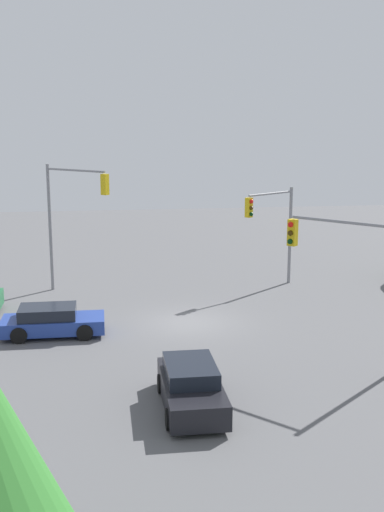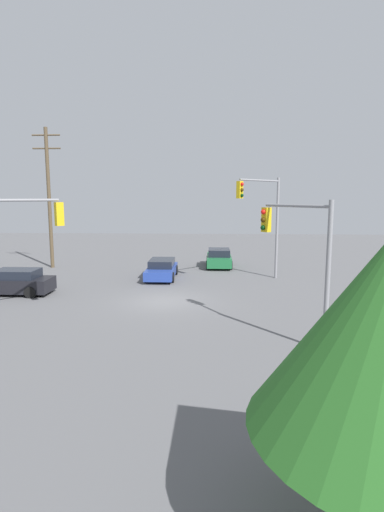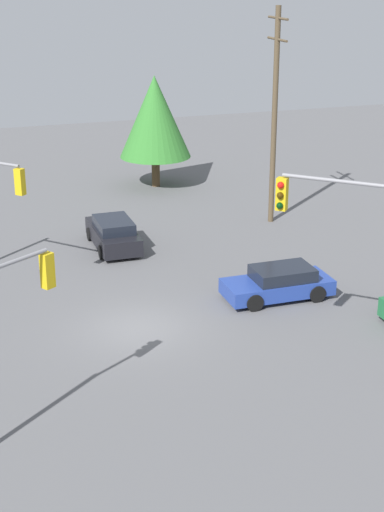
{
  "view_description": "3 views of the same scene",
  "coord_description": "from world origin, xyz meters",
  "views": [
    {
      "loc": [
        28.31,
        -3.86,
        9.13
      ],
      "look_at": [
        -0.53,
        0.19,
        3.06
      ],
      "focal_mm": 45.0,
      "sensor_mm": 36.0,
      "label": 1
    },
    {
      "loc": [
        -2.57,
        21.15,
        5.68
      ],
      "look_at": [
        -1.52,
        0.38,
        2.57
      ],
      "focal_mm": 28.0,
      "sensor_mm": 36.0,
      "label": 2
    },
    {
      "loc": [
        -25.92,
        6.58,
        13.01
      ],
      "look_at": [
        0.0,
        -2.14,
        2.66
      ],
      "focal_mm": 55.0,
      "sensor_mm": 36.0,
      "label": 3
    }
  ],
  "objects": [
    {
      "name": "sedan_green",
      "position": [
        -3.15,
        -10.91,
        0.72
      ],
      "size": [
        2.05,
        4.04,
        1.49
      ],
      "rotation": [
        0.0,
        0.0,
        3.14
      ],
      "color": "#1E6638",
      "rests_on": "ground_plane"
    },
    {
      "name": "ground_plane",
      "position": [
        0.0,
        0.0,
        0.0
      ],
      "size": [
        80.0,
        80.0,
        0.0
      ],
      "primitive_type": "plane",
      "color": "#5B5B5E"
    },
    {
      "name": "traffic_signal_aux",
      "position": [
        -5.94,
        5.51,
        3.83
      ],
      "size": [
        2.22,
        3.19,
        5.57
      ],
      "rotation": [
        0.0,
        0.0,
        -0.99
      ],
      "color": "gray",
      "rests_on": "ground_plane"
    },
    {
      "name": "sedan_dark",
      "position": [
        8.97,
        -1.17,
        0.71
      ],
      "size": [
        4.37,
        1.96,
        1.47
      ],
      "rotation": [
        0.0,
        0.0,
        -1.57
      ],
      "color": "black",
      "rests_on": "ground_plane"
    },
    {
      "name": "traffic_signal_main",
      "position": [
        6.07,
        5.12,
        4.01
      ],
      "size": [
        3.39,
        3.17,
        5.78
      ],
      "rotation": [
        0.0,
        0.0,
        3.89
      ],
      "color": "gray",
      "rests_on": "ground_plane"
    },
    {
      "name": "sedan_blue",
      "position": [
        0.94,
        -6.2,
        0.64
      ],
      "size": [
        1.99,
        4.43,
        1.32
      ],
      "color": "#233D93",
      "rests_on": "ground_plane"
    },
    {
      "name": "traffic_signal_cross",
      "position": [
        -5.99,
        -5.55,
        4.77
      ],
      "size": [
        3.14,
        3.33,
        6.96
      ],
      "rotation": [
        0.0,
        0.0,
        0.82
      ],
      "color": "gray",
      "rests_on": "ground_plane"
    },
    {
      "name": "utility_pole_tall",
      "position": [
        10.3,
        -10.02,
        5.79
      ],
      "size": [
        2.2,
        0.28,
        10.97
      ],
      "color": "brown",
      "rests_on": "ground_plane"
    }
  ]
}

